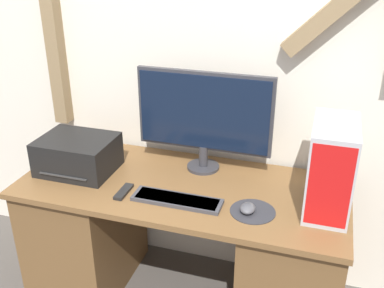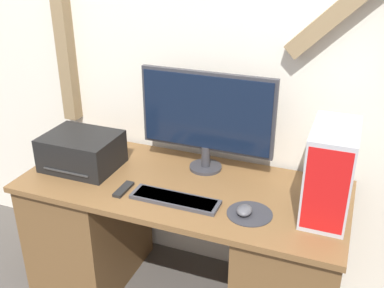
% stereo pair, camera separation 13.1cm
% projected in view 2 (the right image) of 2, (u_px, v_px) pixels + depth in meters
% --- Properties ---
extents(wall_back, '(6.40, 0.13, 2.70)m').
position_uv_depth(wall_back, '(211.00, 45.00, 2.34)').
color(wall_back, silver).
rests_on(wall_back, ground_plane).
extents(desk, '(1.64, 0.70, 0.74)m').
position_uv_depth(desk, '(183.00, 242.00, 2.41)').
color(desk, brown).
rests_on(desk, ground_plane).
extents(monitor, '(0.71, 0.17, 0.53)m').
position_uv_depth(monitor, '(206.00, 115.00, 2.28)').
color(monitor, '#333338').
rests_on(monitor, desk).
extents(keyboard, '(0.43, 0.12, 0.02)m').
position_uv_depth(keyboard, '(175.00, 199.00, 2.11)').
color(keyboard, '#3D3D42').
rests_on(keyboard, desk).
extents(mousepad, '(0.21, 0.21, 0.00)m').
position_uv_depth(mousepad, '(250.00, 214.00, 2.01)').
color(mousepad, '#2D2D33').
rests_on(mousepad, desk).
extents(mouse, '(0.07, 0.09, 0.04)m').
position_uv_depth(mouse, '(244.00, 210.00, 2.00)').
color(mouse, '#4C4C51').
rests_on(mouse, mousepad).
extents(computer_tower, '(0.19, 0.37, 0.42)m').
position_uv_depth(computer_tower, '(330.00, 172.00, 1.94)').
color(computer_tower, '#B2B2B7').
rests_on(computer_tower, desk).
extents(printer, '(0.38, 0.31, 0.18)m').
position_uv_depth(printer, '(82.00, 151.00, 2.39)').
color(printer, black).
rests_on(printer, desk).
extents(remote_control, '(0.04, 0.14, 0.02)m').
position_uv_depth(remote_control, '(124.00, 189.00, 2.20)').
color(remote_control, black).
rests_on(remote_control, desk).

